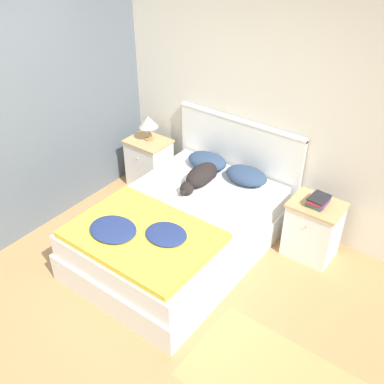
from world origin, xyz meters
The scene contains 14 objects.
ground_plane centered at (0.00, 0.00, 0.00)m, with size 16.00×16.00×0.00m, color tan.
wall_back centered at (0.00, 2.13, 1.27)m, with size 9.00×0.06×2.55m.
wall_side_left centered at (-1.50, 1.05, 1.27)m, with size 0.06×3.10×2.55m.
bed centered at (0.03, 0.99, 0.26)m, with size 1.46×2.09×0.53m.
headboard centered at (0.03, 2.06, 0.57)m, with size 1.54×0.06×1.10m.
nightstand_left centered at (-1.05, 1.76, 0.31)m, with size 0.50×0.41×0.62m.
nightstand_right centered at (1.11, 1.76, 0.31)m, with size 0.50×0.41×0.62m.
pillow_left centered at (-0.23, 1.82, 0.60)m, with size 0.47×0.32×0.15m.
pillow_right centered at (0.28, 1.82, 0.60)m, with size 0.47×0.32×0.15m.
quilt centered at (0.02, 0.46, 0.57)m, with size 1.29×0.94×0.11m.
dog centered at (-0.08, 1.49, 0.63)m, with size 0.24×0.65×0.21m.
book_stack centered at (1.11, 1.75, 0.67)m, with size 0.18×0.24×0.09m.
table_lamp centered at (-1.05, 1.79, 0.85)m, with size 0.23×0.23×0.30m.
rug centered at (1.48, 0.24, 0.00)m, with size 1.25×0.85×0.00m.
Camera 1 is at (2.23, -1.74, 3.15)m, focal length 42.00 mm.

